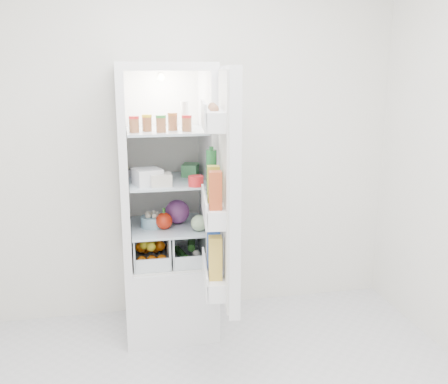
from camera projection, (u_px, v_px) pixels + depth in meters
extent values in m
cube|color=white|center=(190.00, 136.00, 3.54)|extent=(3.00, 0.02, 2.60)
cube|color=white|center=(170.00, 292.00, 3.47)|extent=(0.60, 0.60, 0.50)
cube|color=white|center=(163.00, 67.00, 3.11)|extent=(0.60, 0.60, 0.05)
cube|color=white|center=(163.00, 162.00, 3.53)|extent=(0.60, 0.05, 1.25)
cube|color=white|center=(124.00, 171.00, 3.21)|extent=(0.05, 0.60, 1.25)
cube|color=white|center=(208.00, 167.00, 3.32)|extent=(0.05, 0.60, 1.25)
cube|color=white|center=(163.00, 163.00, 3.50)|extent=(0.50, 0.01, 1.25)
sphere|color=white|center=(161.00, 77.00, 3.33)|extent=(0.05, 0.05, 0.05)
cube|color=silver|center=(168.00, 226.00, 3.33)|extent=(0.49, 0.53, 0.01)
cube|color=silver|center=(167.00, 181.00, 3.26)|extent=(0.49, 0.53, 0.02)
cube|color=silver|center=(166.00, 130.00, 3.18)|extent=(0.49, 0.53, 0.02)
cylinder|color=#B21919|center=(134.00, 125.00, 3.00)|extent=(0.06, 0.06, 0.08)
cylinder|color=gold|center=(147.00, 124.00, 3.07)|extent=(0.06, 0.06, 0.08)
cylinder|color=#267226|center=(161.00, 125.00, 3.00)|extent=(0.06, 0.06, 0.08)
cylinder|color=brown|center=(173.00, 123.00, 3.12)|extent=(0.06, 0.06, 0.08)
cylinder|color=#B21919|center=(187.00, 124.00, 3.06)|extent=(0.06, 0.06, 0.08)
cylinder|color=white|center=(185.00, 115.00, 3.19)|extent=(0.06, 0.06, 0.18)
cube|color=white|center=(148.00, 177.00, 3.11)|extent=(0.19, 0.19, 0.10)
cube|color=beige|center=(161.00, 180.00, 3.09)|extent=(0.13, 0.13, 0.07)
cylinder|color=red|center=(196.00, 181.00, 3.07)|extent=(0.10, 0.10, 0.06)
cube|color=white|center=(143.00, 172.00, 3.40)|extent=(0.21, 0.19, 0.04)
cube|color=#469A58|center=(190.00, 170.00, 3.38)|extent=(0.14, 0.16, 0.08)
sphere|color=#541C4A|center=(177.00, 212.00, 3.35)|extent=(0.16, 0.16, 0.16)
sphere|color=red|center=(164.00, 221.00, 3.23)|extent=(0.11, 0.11, 0.11)
cylinder|color=#82ACC2|center=(153.00, 222.00, 3.29)|extent=(0.18, 0.18, 0.07)
sphere|color=#9DBB8C|center=(199.00, 223.00, 3.20)|extent=(0.11, 0.11, 0.11)
sphere|color=orange|center=(142.00, 262.00, 3.22)|extent=(0.07, 0.07, 0.07)
sphere|color=orange|center=(152.00, 261.00, 3.24)|extent=(0.07, 0.07, 0.07)
sphere|color=orange|center=(162.00, 260.00, 3.25)|extent=(0.07, 0.07, 0.07)
sphere|color=orange|center=(141.00, 247.00, 3.33)|extent=(0.07, 0.07, 0.07)
sphere|color=orange|center=(150.00, 247.00, 3.34)|extent=(0.07, 0.07, 0.07)
sphere|color=orange|center=(160.00, 246.00, 3.35)|extent=(0.07, 0.07, 0.07)
sphere|color=orange|center=(145.00, 249.00, 3.46)|extent=(0.07, 0.07, 0.07)
sphere|color=orange|center=(155.00, 248.00, 3.47)|extent=(0.07, 0.07, 0.07)
sphere|color=yellow|center=(145.00, 245.00, 3.26)|extent=(0.06, 0.06, 0.06)
sphere|color=yellow|center=(154.00, 239.00, 3.38)|extent=(0.06, 0.06, 0.06)
sphere|color=yellow|center=(151.00, 247.00, 3.23)|extent=(0.06, 0.06, 0.06)
cylinder|color=#1B4416|center=(181.00, 254.00, 3.39)|extent=(0.09, 0.21, 0.05)
cylinder|color=#1B4416|center=(192.00, 243.00, 3.44)|extent=(0.08, 0.21, 0.05)
sphere|color=white|center=(189.00, 259.00, 3.29)|extent=(0.05, 0.05, 0.05)
sphere|color=white|center=(196.00, 254.00, 3.31)|extent=(0.05, 0.05, 0.05)
cube|color=white|center=(230.00, 187.00, 2.75)|extent=(0.13, 0.60, 1.30)
cube|color=white|center=(223.00, 187.00, 2.75)|extent=(0.07, 0.56, 1.26)
cube|color=white|center=(214.00, 119.00, 2.65)|extent=(0.17, 0.51, 0.10)
cube|color=white|center=(214.00, 209.00, 2.77)|extent=(0.17, 0.51, 0.10)
cube|color=white|center=(215.00, 276.00, 2.86)|extent=(0.17, 0.51, 0.10)
sphere|color=#8E5D40|center=(214.00, 109.00, 2.52)|extent=(0.05, 0.05, 0.05)
sphere|color=#8E5D40|center=(213.00, 108.00, 2.60)|extent=(0.05, 0.05, 0.05)
sphere|color=#8E5D40|center=(212.00, 107.00, 2.68)|extent=(0.05, 0.05, 0.05)
cylinder|color=#1C622C|center=(212.00, 172.00, 2.87)|extent=(0.06, 0.06, 0.26)
cube|color=gold|center=(214.00, 184.00, 2.71)|extent=(0.07, 0.07, 0.20)
cube|color=#CA4C23|center=(215.00, 190.00, 2.56)|extent=(0.07, 0.07, 0.20)
cube|color=white|center=(212.00, 240.00, 2.97)|extent=(0.08, 0.08, 0.24)
cube|color=blue|center=(214.00, 248.00, 2.82)|extent=(0.08, 0.08, 0.24)
cube|color=yellow|center=(215.00, 258.00, 2.68)|extent=(0.08, 0.08, 0.24)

